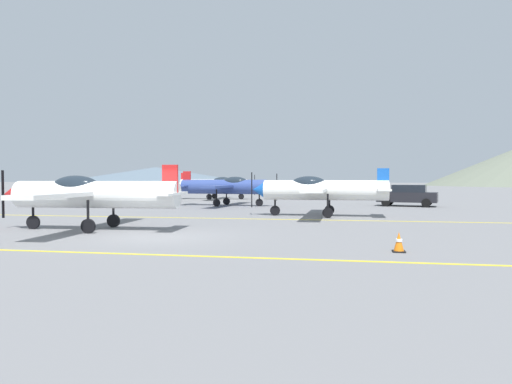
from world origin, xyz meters
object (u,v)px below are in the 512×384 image
object	(u,v)px
airplane_far	(228,186)
airplane_mid	(320,189)
airplane_near	(90,194)
car_sedan	(408,195)
airplane_back	(217,184)
traffic_cone_front	(399,242)

from	to	relation	value
airplane_far	airplane_mid	bearing A→B (deg)	-49.15
airplane_near	airplane_mid	bearing A→B (deg)	43.04
airplane_mid	car_sedan	xyz separation A→B (m)	(6.21, 10.22, -0.66)
airplane_back	car_sedan	size ratio (longest dim) A/B	1.92
airplane_mid	car_sedan	size ratio (longest dim) A/B	1.92
airplane_back	car_sedan	bearing A→B (deg)	-26.69
airplane_back	airplane_mid	bearing A→B (deg)	-59.77
airplane_near	airplane_far	distance (m)	16.98
car_sedan	airplane_back	bearing A→B (deg)	153.31
traffic_cone_front	airplane_far	bearing A→B (deg)	116.11
car_sedan	traffic_cone_front	world-z (taller)	car_sedan
airplane_mid	airplane_far	distance (m)	11.19
airplane_near	airplane_mid	distance (m)	12.35
airplane_near	traffic_cone_front	xyz separation A→B (m)	(11.74, -3.57, -1.21)
airplane_near	airplane_far	xyz separation A→B (m)	(1.71, 16.90, 0.00)
airplane_mid	car_sedan	distance (m)	11.97
airplane_near	airplane_back	distance (m)	27.36
airplane_back	car_sedan	distance (m)	19.26
airplane_mid	traffic_cone_front	xyz separation A→B (m)	(2.71, -12.00, -1.21)
traffic_cone_front	airplane_back	bearing A→B (deg)	113.94
airplane_far	traffic_cone_front	xyz separation A→B (m)	(10.03, -20.47, -1.21)
airplane_far	car_sedan	size ratio (longest dim) A/B	1.93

